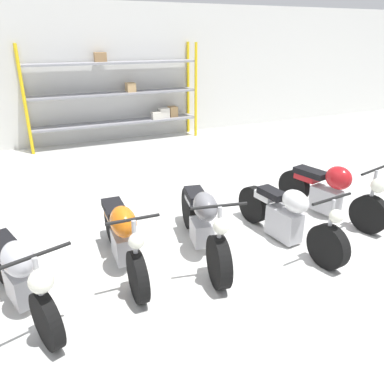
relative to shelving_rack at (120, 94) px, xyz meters
The scene contains 8 objects.
ground_plane 6.28m from the shelving_rack, 94.05° to the right, with size 30.00×30.00×0.00m, color silver.
back_wall 0.76m from the shelving_rack, 140.03° to the left, with size 30.00×0.08×3.60m.
shelving_rack is the anchor object (origin of this frame).
motorcycle_silver 7.11m from the shelving_rack, 113.17° to the right, with size 0.89×1.93×1.00m.
motorcycle_orange 6.38m from the shelving_rack, 104.40° to the right, with size 0.59×2.01×1.01m.
motorcycle_grey 6.31m from the shelving_rack, 94.59° to the right, with size 0.74×2.15×1.04m.
motorcycle_white 6.56m from the shelving_rack, 83.58° to the right, with size 0.66×2.08×0.96m.
motorcycle_red 6.40m from the shelving_rack, 72.71° to the right, with size 0.78×1.98×1.01m.
Camera 1 is at (-2.03, -4.11, 2.78)m, focal length 35.00 mm.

